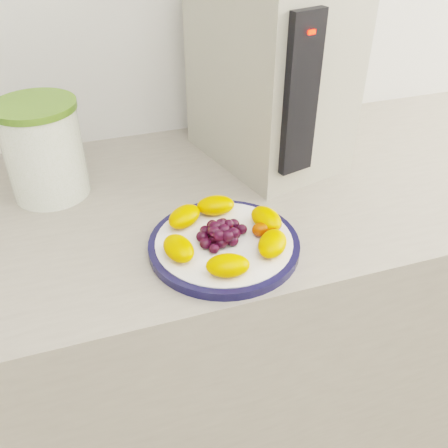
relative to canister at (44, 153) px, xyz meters
name	(u,v)px	position (x,y,z in m)	size (l,w,h in m)	color
counter	(235,343)	(0.34, -0.10, -0.53)	(3.50, 0.60, 0.90)	gray
cabinet_face	(235,351)	(0.34, -0.10, -0.56)	(3.48, 0.58, 0.84)	#83654D
plate_rim	(224,245)	(0.26, -0.27, -0.08)	(0.25, 0.25, 0.01)	#111236
plate_face	(224,245)	(0.26, -0.27, -0.08)	(0.22, 0.22, 0.02)	white
canister	(44,153)	(0.00, 0.00, 0.00)	(0.14, 0.14, 0.17)	#556F20
canister_lid	(33,106)	(0.00, 0.00, 0.09)	(0.15, 0.15, 0.01)	#507926
appliance_body	(270,68)	(0.45, 0.02, 0.10)	(0.22, 0.30, 0.38)	#A39F8E
appliance_panel	(300,96)	(0.43, -0.15, 0.11)	(0.06, 0.02, 0.28)	black
appliance_led	(311,32)	(0.44, -0.16, 0.22)	(0.01, 0.01, 0.01)	#FF0C05
fruit_plate	(227,232)	(0.26, -0.27, -0.05)	(0.21, 0.21, 0.03)	orange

